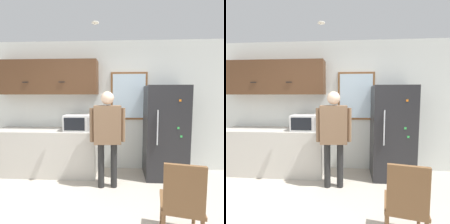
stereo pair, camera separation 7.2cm
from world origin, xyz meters
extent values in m
cube|color=silver|center=(0.00, 2.10, 1.35)|extent=(6.00, 0.06, 2.70)
cube|color=#BCB7AD|center=(-1.17, 1.76, 0.45)|extent=(2.06, 0.61, 0.90)
cube|color=#51331E|center=(-1.17, 1.90, 1.94)|extent=(2.06, 0.33, 0.68)
cube|color=black|center=(-1.53, 1.72, 1.84)|extent=(0.12, 0.01, 0.01)
cube|color=black|center=(-0.81, 1.72, 1.84)|extent=(0.12, 0.01, 0.01)
cube|color=white|center=(-0.48, 1.73, 1.05)|extent=(0.55, 0.38, 0.31)
cube|color=black|center=(-0.53, 1.53, 1.05)|extent=(0.39, 0.01, 0.24)
cube|color=#B2B2B2|center=(-0.24, 1.53, 1.05)|extent=(0.08, 0.01, 0.24)
cylinder|color=black|center=(0.00, 1.26, 0.39)|extent=(0.11, 0.11, 0.77)
cylinder|color=black|center=(0.22, 1.28, 0.39)|extent=(0.11, 0.11, 0.77)
cube|color=brown|center=(0.11, 1.27, 1.09)|extent=(0.47, 0.26, 0.64)
sphere|color=beige|center=(0.11, 1.27, 1.54)|extent=(0.22, 0.22, 0.22)
cylinder|color=brown|center=(-0.15, 1.25, 1.09)|extent=(0.07, 0.07, 0.57)
cylinder|color=brown|center=(0.38, 1.29, 1.09)|extent=(0.07, 0.07, 0.57)
cube|color=#232326|center=(1.18, 1.74, 0.88)|extent=(0.76, 0.63, 1.76)
cylinder|color=silver|center=(0.97, 1.41, 1.02)|extent=(0.02, 0.02, 0.62)
cube|color=orange|center=(1.35, 1.43, 1.49)|extent=(0.04, 0.01, 0.04)
cube|color=green|center=(1.39, 1.43, 0.87)|extent=(0.04, 0.01, 0.04)
cube|color=green|center=(1.33, 1.43, 1.02)|extent=(0.04, 0.01, 0.04)
cube|color=brown|center=(0.99, 0.21, 0.41)|extent=(0.49, 0.49, 0.04)
cylinder|color=brown|center=(1.20, 0.35, 0.20)|extent=(0.04, 0.04, 0.39)
cylinder|color=brown|center=(0.84, 0.42, 0.20)|extent=(0.04, 0.04, 0.39)
cube|color=brown|center=(0.95, 0.02, 0.68)|extent=(0.39, 0.11, 0.49)
cube|color=brown|center=(0.50, 2.06, 1.57)|extent=(0.75, 0.04, 0.99)
cube|color=silver|center=(0.50, 2.03, 1.57)|extent=(0.67, 0.01, 0.91)
cylinder|color=white|center=(-0.06, 1.13, 2.68)|extent=(0.11, 0.11, 0.01)
camera|label=1|loc=(0.34, -1.62, 1.58)|focal=28.00mm
camera|label=2|loc=(0.41, -1.61, 1.58)|focal=28.00mm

